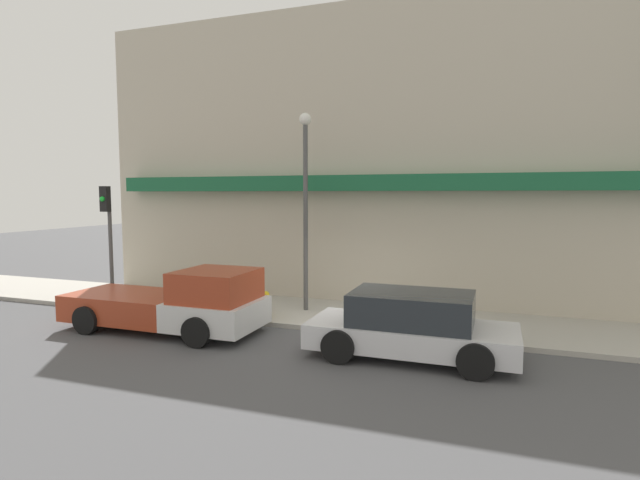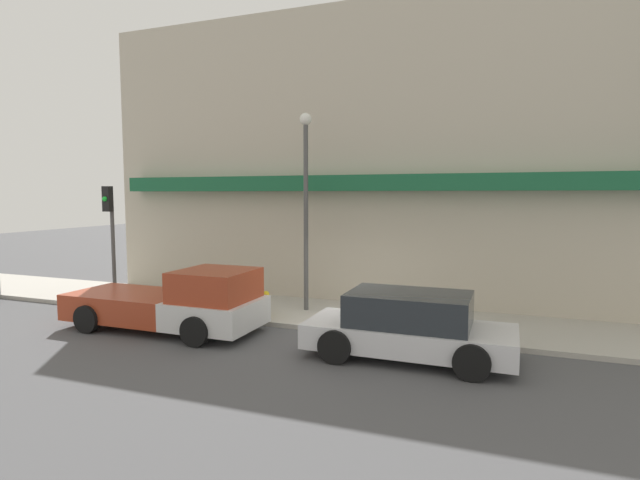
% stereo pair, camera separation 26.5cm
% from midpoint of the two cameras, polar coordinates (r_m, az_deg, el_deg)
% --- Properties ---
extents(ground_plane, '(80.00, 80.00, 0.00)m').
position_cam_midpoint_polar(ground_plane, '(13.35, 2.54, -10.67)').
color(ground_plane, '#4C4C4F').
extents(sidewalk, '(36.00, 3.35, 0.13)m').
position_cam_midpoint_polar(sidewalk, '(14.88, 4.59, -8.74)').
color(sidewalk, '#ADA89E').
rests_on(sidewalk, ground).
extents(building, '(19.80, 3.80, 10.59)m').
position_cam_midpoint_polar(building, '(17.53, 7.69, 9.15)').
color(building, '#BCB29E').
rests_on(building, ground).
extents(pickup_truck, '(5.45, 2.23, 1.72)m').
position_cam_midpoint_polar(pickup_truck, '(13.94, -15.61, -6.93)').
color(pickup_truck, silver).
rests_on(pickup_truck, ground).
extents(parked_car, '(4.59, 2.11, 1.48)m').
position_cam_midpoint_polar(parked_car, '(11.48, 10.78, -9.64)').
color(parked_car, silver).
rests_on(parked_car, ground).
extents(fire_hydrant, '(0.21, 0.21, 0.72)m').
position_cam_midpoint_polar(fire_hydrant, '(14.71, -5.67, -7.20)').
color(fire_hydrant, yellow).
rests_on(fire_hydrant, sidewalk).
extents(street_lamp, '(0.36, 0.36, 5.92)m').
position_cam_midpoint_polar(street_lamp, '(15.02, -1.12, 5.80)').
color(street_lamp, '#4C4C4C').
rests_on(street_lamp, sidewalk).
extents(traffic_light, '(0.28, 0.42, 3.78)m').
position_cam_midpoint_polar(traffic_light, '(17.26, -22.43, 1.76)').
color(traffic_light, '#4C4C4C').
rests_on(traffic_light, sidewalk).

